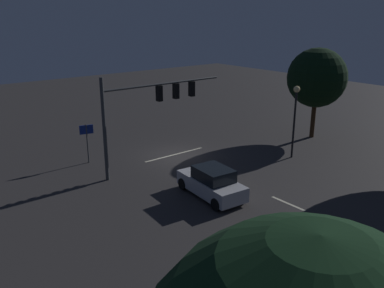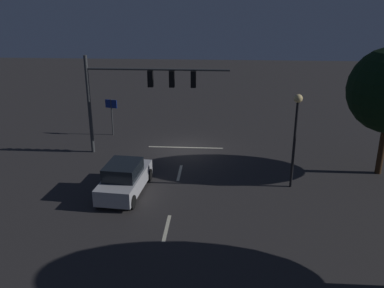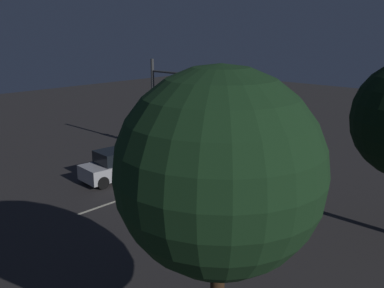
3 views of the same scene
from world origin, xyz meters
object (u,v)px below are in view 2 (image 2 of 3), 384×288
at_px(car_approaching, 125,179).
at_px(route_sign, 111,109).
at_px(traffic_signal_assembly, 140,86).
at_px(street_lamp_left_kerb, 296,123).

relative_size(car_approaching, route_sign, 1.68).
height_order(car_approaching, route_sign, route_sign).
distance_m(traffic_signal_assembly, car_approaching, 6.76).
bearing_deg(car_approaching, street_lamp_left_kerb, -171.34).
xyz_separation_m(car_approaching, street_lamp_left_kerb, (-8.66, -1.32, 2.73)).
height_order(street_lamp_left_kerb, route_sign, street_lamp_left_kerb).
distance_m(car_approaching, route_sign, 9.78).
distance_m(traffic_signal_assembly, route_sign, 5.16).
xyz_separation_m(traffic_signal_assembly, route_sign, (2.86, -3.52, -2.45)).
height_order(car_approaching, street_lamp_left_kerb, street_lamp_left_kerb).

